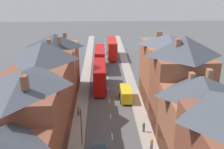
# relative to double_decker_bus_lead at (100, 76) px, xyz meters

# --- Properties ---
(pavement_left) EXTENTS (2.20, 104.00, 0.14)m
(pavement_left) POSITION_rel_double_decker_bus_lead_xyz_m (-3.29, 1.97, -2.75)
(pavement_left) COLOR #A8A399
(pavement_left) RESTS_ON ground
(pavement_right) EXTENTS (2.20, 104.00, 0.14)m
(pavement_right) POSITION_rel_double_decker_bus_lead_xyz_m (6.91, 1.97, -2.75)
(pavement_right) COLOR #A8A399
(pavement_right) RESTS_ON ground
(centre_line_dashes) EXTENTS (0.14, 97.80, 0.01)m
(centre_line_dashes) POSITION_rel_double_decker_bus_lead_xyz_m (1.81, -0.03, -2.81)
(centre_line_dashes) COLOR silver
(centre_line_dashes) RESTS_ON ground
(terrace_row_left) EXTENTS (8.00, 51.96, 14.39)m
(terrace_row_left) POSITION_rel_double_decker_bus_lead_xyz_m (-8.38, -22.39, 3.37)
(terrace_row_left) COLOR #A36042
(terrace_row_left) RESTS_ON ground
(terrace_row_right) EXTENTS (8.00, 46.43, 14.32)m
(terrace_row_right) POSITION_rel_double_decker_bus_lead_xyz_m (11.99, -23.08, 3.21)
(terrace_row_right) COLOR #A36042
(terrace_row_right) RESTS_ON ground
(double_decker_bus_lead) EXTENTS (2.74, 10.80, 5.30)m
(double_decker_bus_lead) POSITION_rel_double_decker_bus_lead_xyz_m (0.00, 0.00, 0.00)
(double_decker_bus_lead) COLOR #B70F0F
(double_decker_bus_lead) RESTS_ON ground
(double_decker_bus_mid_street) EXTENTS (2.74, 10.80, 5.30)m
(double_decker_bus_mid_street) POSITION_rel_double_decker_bus_lead_xyz_m (3.60, 23.09, 0.00)
(double_decker_bus_mid_street) COLOR red
(double_decker_bus_mid_street) RESTS_ON ground
(double_decker_bus_far_approaching) EXTENTS (2.74, 10.80, 5.30)m
(double_decker_bus_far_approaching) POSITION_rel_double_decker_bus_lead_xyz_m (0.00, 13.11, 0.00)
(double_decker_bus_far_approaching) COLOR red
(double_decker_bus_far_approaching) RESTS_ON ground
(delivery_van) EXTENTS (2.20, 5.20, 2.41)m
(delivery_van) POSITION_rel_double_decker_bus_lead_xyz_m (4.91, -5.87, -1.48)
(delivery_van) COLOR yellow
(delivery_van) RESTS_ON ground
(pedestrian_mid_left) EXTENTS (0.36, 0.22, 1.61)m
(pedestrian_mid_left) POSITION_rel_double_decker_bus_lead_xyz_m (6.93, -21.52, -1.78)
(pedestrian_mid_left) COLOR #23232D
(pedestrian_mid_left) RESTS_ON pavement_right
(pedestrian_mid_right) EXTENTS (0.36, 0.22, 1.61)m
(pedestrian_mid_right) POSITION_rel_double_decker_bus_lead_xyz_m (6.55, -17.19, -1.78)
(pedestrian_mid_right) COLOR #23232D
(pedestrian_mid_right) RESTS_ON pavement_right
(pedestrian_far_left) EXTENTS (0.36, 0.22, 1.61)m
(pedestrian_far_left) POSITION_rel_double_decker_bus_lead_xyz_m (-3.57, -11.68, -1.78)
(pedestrian_far_left) COLOR #23232D
(pedestrian_far_left) RESTS_ON pavement_left
(street_lamp) EXTENTS (0.20, 1.12, 5.50)m
(street_lamp) POSITION_rel_double_decker_bus_lead_xyz_m (-2.44, -19.87, 0.43)
(street_lamp) COLOR black
(street_lamp) RESTS_ON ground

